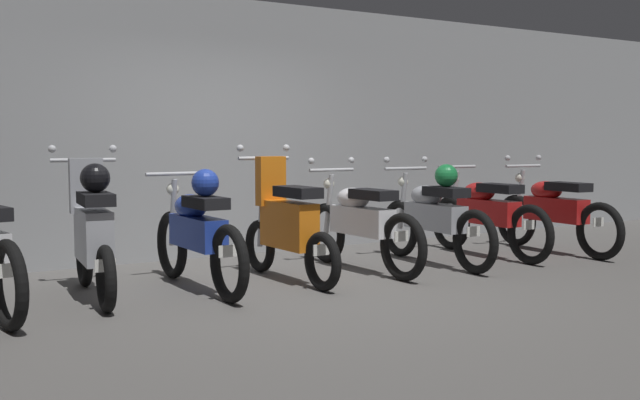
# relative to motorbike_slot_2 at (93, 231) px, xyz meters

# --- Properties ---
(ground_plane) EXTENTS (80.00, 80.00, 0.00)m
(ground_plane) POSITION_rel_motorbike_slot_2_xyz_m (1.78, -0.56, -0.57)
(ground_plane) COLOR #565451
(back_wall) EXTENTS (16.00, 0.30, 2.95)m
(back_wall) POSITION_rel_motorbike_slot_2_xyz_m (1.78, 1.72, 0.90)
(back_wall) COLOR gray
(back_wall) RESTS_ON ground
(motorbike_slot_2) EXTENTS (0.59, 1.68, 1.29)m
(motorbike_slot_2) POSITION_rel_motorbike_slot_2_xyz_m (0.00, 0.00, 0.00)
(motorbike_slot_2) COLOR black
(motorbike_slot_2) RESTS_ON ground
(motorbike_slot_3) EXTENTS (0.56, 1.95, 1.08)m
(motorbike_slot_3) POSITION_rel_motorbike_slot_2_xyz_m (0.89, -0.11, -0.04)
(motorbike_slot_3) COLOR black
(motorbike_slot_3) RESTS_ON ground
(motorbike_slot_4) EXTENTS (0.59, 1.68, 1.29)m
(motorbike_slot_4) POSITION_rel_motorbike_slot_2_xyz_m (1.78, -0.14, -0.04)
(motorbike_slot_4) COLOR black
(motorbike_slot_4) RESTS_ON ground
(motorbike_slot_5) EXTENTS (0.59, 1.95, 1.15)m
(motorbike_slot_5) POSITION_rel_motorbike_slot_2_xyz_m (2.67, -0.07, -0.08)
(motorbike_slot_5) COLOR black
(motorbike_slot_5) RESTS_ON ground
(motorbike_slot_6) EXTENTS (0.59, 1.95, 1.15)m
(motorbike_slot_6) POSITION_rel_motorbike_slot_2_xyz_m (3.56, -0.17, -0.04)
(motorbike_slot_6) COLOR black
(motorbike_slot_6) RESTS_ON ground
(motorbike_slot_7) EXTENTS (0.56, 1.95, 1.03)m
(motorbike_slot_7) POSITION_rel_motorbike_slot_2_xyz_m (4.45, -0.03, -0.08)
(motorbike_slot_7) COLOR black
(motorbike_slot_7) RESTS_ON ground
(motorbike_slot_8) EXTENTS (0.59, 1.95, 1.15)m
(motorbike_slot_8) POSITION_rel_motorbike_slot_2_xyz_m (5.34, -0.23, -0.08)
(motorbike_slot_8) COLOR black
(motorbike_slot_8) RESTS_ON ground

